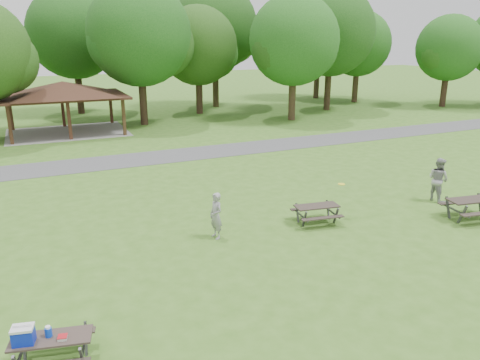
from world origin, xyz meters
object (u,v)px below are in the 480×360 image
object	(u,v)px
picnic_table_near	(43,341)
frisbee_catcher	(438,179)
frisbee_thrower	(216,216)
picnic_table_middle	(317,210)

from	to	relation	value
picnic_table_near	frisbee_catcher	size ratio (longest dim) A/B	1.02
picnic_table_near	frisbee_thrower	xyz separation A→B (m)	(5.87, 4.82, 0.17)
frisbee_thrower	frisbee_catcher	bearing A→B (deg)	78.96
picnic_table_middle	frisbee_catcher	bearing A→B (deg)	0.05
picnic_table_near	frisbee_thrower	size ratio (longest dim) A/B	1.16
picnic_table_near	picnic_table_middle	world-z (taller)	picnic_table_near
picnic_table_near	frisbee_catcher	bearing A→B (deg)	15.78
frisbee_thrower	frisbee_catcher	distance (m)	10.20
picnic_table_middle	frisbee_thrower	xyz separation A→B (m)	(-4.02, 0.28, 0.30)
frisbee_catcher	picnic_table_near	bearing A→B (deg)	101.50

